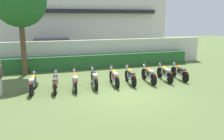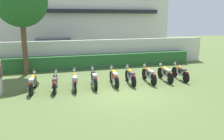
{
  "view_description": "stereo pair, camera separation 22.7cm",
  "coord_description": "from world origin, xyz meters",
  "px_view_note": "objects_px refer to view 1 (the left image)",
  "views": [
    {
      "loc": [
        -3.51,
        -9.61,
        3.41
      ],
      "look_at": [
        0.0,
        1.85,
        0.75
      ],
      "focal_mm": 37.61,
      "sensor_mm": 36.0,
      "label": 1
    },
    {
      "loc": [
        -3.29,
        -9.67,
        3.41
      ],
      "look_at": [
        0.0,
        1.85,
        0.75
      ],
      "focal_mm": 37.61,
      "sensor_mm": 36.0,
      "label": 2
    }
  ],
  "objects_px": {
    "tree_near_inspector": "(20,1)",
    "motorcycle_in_row_6": "(149,74)",
    "motorcycle_in_row_8": "(180,72)",
    "motorcycle_in_row_0": "(33,83)",
    "motorcycle_in_row_7": "(165,73)",
    "motorcycle_in_row_1": "(55,82)",
    "parked_car": "(54,49)",
    "motorcycle_in_row_5": "(130,76)",
    "motorcycle_in_row_4": "(114,77)",
    "motorcycle_in_row_2": "(75,80)",
    "motorcycle_in_row_3": "(94,78)"
  },
  "relations": [
    {
      "from": "motorcycle_in_row_1",
      "to": "motorcycle_in_row_8",
      "type": "distance_m",
      "value": 6.86
    },
    {
      "from": "motorcycle_in_row_8",
      "to": "motorcycle_in_row_4",
      "type": "bearing_deg",
      "value": 94.53
    },
    {
      "from": "motorcycle_in_row_2",
      "to": "motorcycle_in_row_8",
      "type": "xyz_separation_m",
      "value": [
        5.92,
        0.12,
        0.01
      ]
    },
    {
      "from": "motorcycle_in_row_4",
      "to": "motorcycle_in_row_7",
      "type": "bearing_deg",
      "value": -86.25
    },
    {
      "from": "motorcycle_in_row_0",
      "to": "motorcycle_in_row_4",
      "type": "xyz_separation_m",
      "value": [
        4.01,
        0.06,
        -0.0
      ]
    },
    {
      "from": "motorcycle_in_row_3",
      "to": "motorcycle_in_row_8",
      "type": "bearing_deg",
      "value": -85.11
    },
    {
      "from": "motorcycle_in_row_3",
      "to": "motorcycle_in_row_5",
      "type": "bearing_deg",
      "value": -85.54
    },
    {
      "from": "parked_car",
      "to": "tree_near_inspector",
      "type": "distance_m",
      "value": 6.02
    },
    {
      "from": "tree_near_inspector",
      "to": "motorcycle_in_row_0",
      "type": "height_order",
      "value": "tree_near_inspector"
    },
    {
      "from": "tree_near_inspector",
      "to": "motorcycle_in_row_2",
      "type": "relative_size",
      "value": 3.1
    },
    {
      "from": "motorcycle_in_row_1",
      "to": "motorcycle_in_row_2",
      "type": "height_order",
      "value": "motorcycle_in_row_2"
    },
    {
      "from": "motorcycle_in_row_1",
      "to": "motorcycle_in_row_7",
      "type": "height_order",
      "value": "motorcycle_in_row_7"
    },
    {
      "from": "motorcycle_in_row_6",
      "to": "motorcycle_in_row_7",
      "type": "relative_size",
      "value": 1.0
    },
    {
      "from": "motorcycle_in_row_2",
      "to": "motorcycle_in_row_3",
      "type": "xyz_separation_m",
      "value": [
        0.98,
        0.08,
        0.02
      ]
    },
    {
      "from": "motorcycle_in_row_1",
      "to": "motorcycle_in_row_2",
      "type": "bearing_deg",
      "value": -81.0
    },
    {
      "from": "tree_near_inspector",
      "to": "motorcycle_in_row_8",
      "type": "bearing_deg",
      "value": -24.14
    },
    {
      "from": "motorcycle_in_row_3",
      "to": "motorcycle_in_row_8",
      "type": "xyz_separation_m",
      "value": [
        4.95,
        0.04,
        -0.01
      ]
    },
    {
      "from": "tree_near_inspector",
      "to": "motorcycle_in_row_6",
      "type": "relative_size",
      "value": 3.06
    },
    {
      "from": "parked_car",
      "to": "motorcycle_in_row_0",
      "type": "bearing_deg",
      "value": -97.29
    },
    {
      "from": "motorcycle_in_row_5",
      "to": "motorcycle_in_row_4",
      "type": "bearing_deg",
      "value": 91.31
    },
    {
      "from": "motorcycle_in_row_6",
      "to": "motorcycle_in_row_7",
      "type": "distance_m",
      "value": 1.01
    },
    {
      "from": "motorcycle_in_row_5",
      "to": "motorcycle_in_row_6",
      "type": "xyz_separation_m",
      "value": [
        1.07,
        0.0,
        0.0
      ]
    },
    {
      "from": "tree_near_inspector",
      "to": "motorcycle_in_row_2",
      "type": "bearing_deg",
      "value": -57.31
    },
    {
      "from": "motorcycle_in_row_1",
      "to": "motorcycle_in_row_6",
      "type": "distance_m",
      "value": 4.93
    },
    {
      "from": "motorcycle_in_row_2",
      "to": "motorcycle_in_row_7",
      "type": "relative_size",
      "value": 0.99
    },
    {
      "from": "motorcycle_in_row_4",
      "to": "motorcycle_in_row_5",
      "type": "xyz_separation_m",
      "value": [
        0.88,
        -0.05,
        0.0
      ]
    },
    {
      "from": "motorcycle_in_row_1",
      "to": "motorcycle_in_row_2",
      "type": "relative_size",
      "value": 0.99
    },
    {
      "from": "motorcycle_in_row_4",
      "to": "motorcycle_in_row_6",
      "type": "height_order",
      "value": "motorcycle_in_row_6"
    },
    {
      "from": "motorcycle_in_row_0",
      "to": "motorcycle_in_row_4",
      "type": "relative_size",
      "value": 0.98
    },
    {
      "from": "parked_car",
      "to": "tree_near_inspector",
      "type": "height_order",
      "value": "tree_near_inspector"
    },
    {
      "from": "motorcycle_in_row_1",
      "to": "motorcycle_in_row_7",
      "type": "relative_size",
      "value": 0.98
    },
    {
      "from": "motorcycle_in_row_0",
      "to": "motorcycle_in_row_4",
      "type": "distance_m",
      "value": 4.01
    },
    {
      "from": "motorcycle_in_row_5",
      "to": "motorcycle_in_row_6",
      "type": "height_order",
      "value": "motorcycle_in_row_6"
    },
    {
      "from": "motorcycle_in_row_6",
      "to": "motorcycle_in_row_7",
      "type": "bearing_deg",
      "value": -84.15
    },
    {
      "from": "motorcycle_in_row_1",
      "to": "motorcycle_in_row_4",
      "type": "height_order",
      "value": "motorcycle_in_row_4"
    },
    {
      "from": "parked_car",
      "to": "motorcycle_in_row_8",
      "type": "distance_m",
      "value": 10.49
    },
    {
      "from": "motorcycle_in_row_0",
      "to": "motorcycle_in_row_7",
      "type": "distance_m",
      "value": 6.96
    },
    {
      "from": "tree_near_inspector",
      "to": "motorcycle_in_row_3",
      "type": "distance_m",
      "value": 6.48
    },
    {
      "from": "motorcycle_in_row_4",
      "to": "motorcycle_in_row_2",
      "type": "bearing_deg",
      "value": 97.11
    },
    {
      "from": "motorcycle_in_row_1",
      "to": "parked_car",
      "type": "bearing_deg",
      "value": 3.5
    },
    {
      "from": "motorcycle_in_row_4",
      "to": "motorcycle_in_row_7",
      "type": "distance_m",
      "value": 2.95
    },
    {
      "from": "motorcycle_in_row_1",
      "to": "motorcycle_in_row_5",
      "type": "height_order",
      "value": "motorcycle_in_row_5"
    },
    {
      "from": "tree_near_inspector",
      "to": "motorcycle_in_row_0",
      "type": "bearing_deg",
      "value": -82.03
    },
    {
      "from": "motorcycle_in_row_3",
      "to": "motorcycle_in_row_4",
      "type": "bearing_deg",
      "value": -83.01
    },
    {
      "from": "parked_car",
      "to": "tree_near_inspector",
      "type": "relative_size",
      "value": 0.77
    },
    {
      "from": "parked_car",
      "to": "motorcycle_in_row_1",
      "type": "xyz_separation_m",
      "value": [
        -0.46,
        -8.45,
        -0.5
      ]
    },
    {
      "from": "motorcycle_in_row_1",
      "to": "motorcycle_in_row_2",
      "type": "xyz_separation_m",
      "value": [
        0.94,
        0.04,
        0.0
      ]
    },
    {
      "from": "motorcycle_in_row_7",
      "to": "motorcycle_in_row_5",
      "type": "bearing_deg",
      "value": 95.55
    },
    {
      "from": "motorcycle_in_row_5",
      "to": "motorcycle_in_row_7",
      "type": "xyz_separation_m",
      "value": [
        2.07,
        0.05,
        0.0
      ]
    },
    {
      "from": "motorcycle_in_row_4",
      "to": "motorcycle_in_row_3",
      "type": "bearing_deg",
      "value": 96.16
    }
  ]
}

